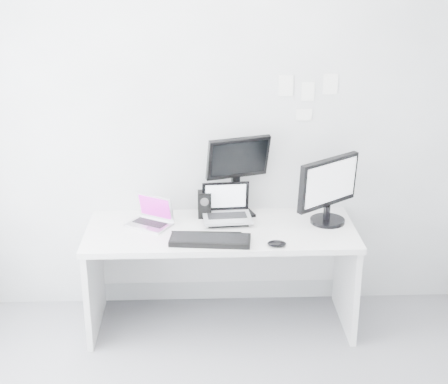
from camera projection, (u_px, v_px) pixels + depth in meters
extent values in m
plane|color=silver|center=(219.00, 125.00, 4.48)|extent=(3.60, 0.00, 3.60)
cube|color=white|center=(221.00, 277.00, 4.50)|extent=(1.80, 0.70, 0.73)
cube|color=#A7A6AB|center=(148.00, 211.00, 4.38)|extent=(0.35, 0.33, 0.21)
cube|color=black|center=(205.00, 204.00, 4.54)|extent=(0.11, 0.11, 0.19)
cube|color=#ACAEB4|center=(227.00, 204.00, 4.42)|extent=(0.34, 0.28, 0.27)
cube|color=black|center=(237.00, 175.00, 4.49)|extent=(0.46, 0.29, 0.59)
cube|color=black|center=(329.00, 190.00, 4.39)|extent=(0.56, 0.50, 0.47)
cube|color=black|center=(210.00, 240.00, 4.16)|extent=(0.53, 0.24, 0.03)
ellipsoid|color=black|center=(277.00, 244.00, 4.11)|extent=(0.13, 0.09, 0.04)
cube|color=white|center=(286.00, 86.00, 4.40)|extent=(0.10, 0.00, 0.14)
cube|color=white|center=(308.00, 92.00, 4.42)|extent=(0.09, 0.00, 0.13)
cube|color=white|center=(330.00, 84.00, 4.40)|extent=(0.10, 0.00, 0.14)
cube|color=white|center=(304.00, 115.00, 4.47)|extent=(0.11, 0.00, 0.08)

